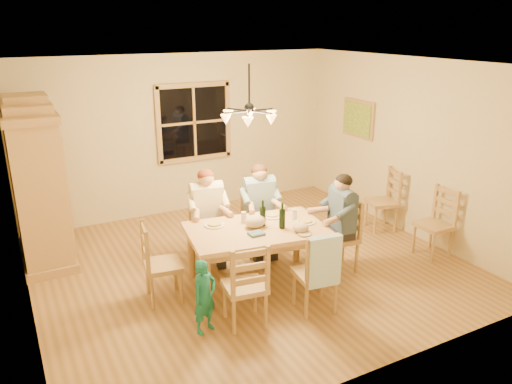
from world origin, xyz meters
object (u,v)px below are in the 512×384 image
adult_woman (207,205)px  child (205,297)px  adult_slate_man (341,211)px  chair_near_left (245,298)px  chair_end_right (339,248)px  chair_spare_back (381,211)px  chandelier (249,115)px  wine_bottle_a (263,213)px  chair_spare_front (433,235)px  wine_bottle_b (282,215)px  chair_near_right (315,285)px  chair_end_left (164,277)px  adult_plaid_man (259,199)px  armoire (38,187)px  chair_far_left (208,241)px  chair_far_right (259,234)px  dining_table (257,236)px

adult_woman → child: (-0.67, -1.52, -0.42)m
adult_slate_man → chair_near_left: bearing=116.6°
chair_end_right → chair_spare_back: same height
chandelier → wine_bottle_a: bearing=-94.5°
child → chair_near_left: bearing=-29.6°
adult_woman → chair_spare_front: (2.90, -1.30, -0.54)m
adult_woman → wine_bottle_b: (0.59, -0.99, 0.08)m
chair_near_right → chair_end_left: (-1.47, 1.02, 0.00)m
chair_near_left → adult_woman: adult_woman is taller
wine_bottle_a → chandelier: bearing=85.5°
adult_woman → adult_plaid_man: (0.74, -0.11, 0.00)m
chair_end_left → wine_bottle_b: wine_bottle_b is taller
armoire → chair_near_right: size_ratio=2.32×
chair_far_left → wine_bottle_a: wine_bottle_a is taller
chair_spare_back → chair_far_right: bearing=103.4°
chair_spare_front → chair_end_right: bearing=78.2°
chair_far_right → chair_spare_front: bearing=159.2°
adult_slate_man → chair_spare_front: 1.56m
dining_table → chair_near_left: (-0.53, -0.73, -0.35)m
chair_spare_front → chair_near_left: bearing=94.5°
adult_slate_man → wine_bottle_a: size_ratio=2.65×
adult_slate_man → armoire: bearing=65.8°
chair_near_left → chair_end_left: (-0.63, 0.90, 0.00)m
chair_far_left → wine_bottle_b: size_ratio=3.00×
chair_near_left → chair_near_right: 0.85m
chair_far_right → chair_end_right: size_ratio=1.00×
armoire → wine_bottle_a: bearing=-39.4°
chair_far_left → child: 1.66m
dining_table → chair_end_right: 1.23m
chair_far_right → chair_near_left: bearing=64.8°
chair_far_left → adult_plaid_man: size_ratio=1.13×
armoire → adult_woman: 2.30m
chair_spare_front → chandelier: bearing=68.8°
chair_end_right → child: size_ratio=1.19×
chair_end_left → chair_end_right: size_ratio=1.00×
chair_end_left → chair_spare_back: same height
chair_near_right → armoire: bearing=140.2°
armoire → chair_spare_back: bearing=-15.8°
wine_bottle_b → adult_slate_man: bearing=-1.5°
chair_near_left → chair_spare_back: 3.41m
chair_end_right → chair_spare_back: 1.64m
chair_end_right → chair_near_left: bearing=116.6°
wine_bottle_a → wine_bottle_b: same height
chair_far_left → adult_woman: 0.54m
dining_table → wine_bottle_b: 0.41m
wine_bottle_b → chair_spare_back: wine_bottle_b is taller
chair_near_right → chair_spare_back: (2.29, 1.49, 0.00)m
chandelier → adult_woman: bearing=139.6°
chair_near_right → chair_far_left: bearing=117.9°
wine_bottle_a → chair_spare_front: wine_bottle_a is taller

